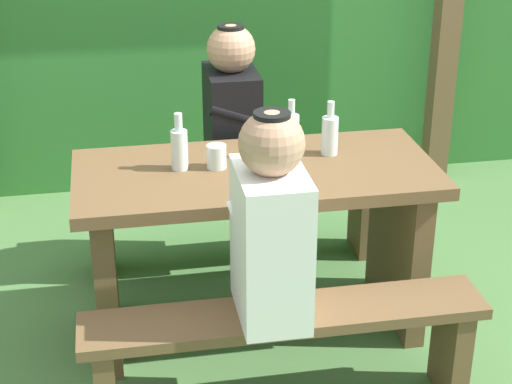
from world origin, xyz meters
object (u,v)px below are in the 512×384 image
object	(u,v)px
person_white_shirt	(271,225)
bottle_right	(330,134)
person_black_coat	(232,112)
drinking_glass	(216,157)
bottle_left	(179,148)
bench_near	(285,340)
bench_far	(235,203)
bottle_center	(291,135)
picnic_table	(256,221)

from	to	relation	value
person_white_shirt	bottle_right	distance (m)	0.74
person_black_coat	drinking_glass	bearing A→B (deg)	-105.08
person_white_shirt	bottle_left	distance (m)	0.65
person_black_coat	bench_near	bearing A→B (deg)	-89.62
bench_far	person_black_coat	distance (m)	0.45
bench_near	bottle_center	xyz separation A→B (m)	(0.15, 0.64, 0.51)
bench_far	bottle_center	xyz separation A→B (m)	(0.15, -0.48, 0.51)
person_black_coat	bottle_left	distance (m)	0.58
person_white_shirt	bottle_center	distance (m)	0.67
bench_near	drinking_glass	world-z (taller)	drinking_glass
drinking_glass	bottle_center	bearing A→B (deg)	8.73
bottle_left	bottle_center	size ratio (longest dim) A/B	0.93
picnic_table	bench_far	size ratio (longest dim) A/B	1.00
person_black_coat	bench_far	bearing A→B (deg)	24.01
bottle_left	person_black_coat	bearing A→B (deg)	61.13
picnic_table	person_white_shirt	xyz separation A→B (m)	(-0.05, -0.55, 0.27)
drinking_glass	bottle_right	size ratio (longest dim) A/B	0.42
person_white_shirt	person_black_coat	world-z (taller)	same
person_white_shirt	bottle_right	bearing A→B (deg)	60.42
person_white_shirt	drinking_glass	bearing A→B (deg)	99.27
bench_near	bottle_center	distance (m)	0.83
bottle_right	person_black_coat	bearing A→B (deg)	124.79
bench_near	bottle_center	size ratio (longest dim) A/B	5.81
picnic_table	bottle_left	size ratio (longest dim) A/B	6.22
bench_near	bottle_right	distance (m)	0.88
bottle_left	bottle_center	world-z (taller)	bottle_center
person_white_shirt	bottle_right	size ratio (longest dim) A/B	3.27
bench_near	bottle_center	world-z (taller)	bottle_center
drinking_glass	bottle_right	bearing A→B (deg)	7.27
bench_near	person_white_shirt	world-z (taller)	person_white_shirt
bottle_left	bottle_right	xyz separation A→B (m)	(0.60, 0.05, -0.00)
bottle_left	drinking_glass	bearing A→B (deg)	-5.51
bottle_left	picnic_table	bearing A→B (deg)	-9.04
picnic_table	bench_near	bearing A→B (deg)	-90.00
bottle_center	drinking_glass	bearing A→B (deg)	-171.27
bench_far	picnic_table	bearing A→B (deg)	-90.00
bench_far	bottle_right	size ratio (longest dim) A/B	6.35
person_black_coat	bottle_right	world-z (taller)	person_black_coat
person_white_shirt	bottle_center	xyz separation A→B (m)	(0.21, 0.63, 0.06)
bottle_right	bench_far	bearing A→B (deg)	123.97
picnic_table	bench_far	bearing A→B (deg)	90.00
bottle_left	bottle_right	world-z (taller)	bottle_left
bench_far	person_white_shirt	size ratio (longest dim) A/B	1.95
bottle_center	bottle_right	bearing A→B (deg)	4.51
drinking_glass	bottle_center	xyz separation A→B (m)	(0.30, 0.05, 0.05)
bottle_right	bottle_left	bearing A→B (deg)	-175.68
picnic_table	bottle_right	distance (m)	0.45
picnic_table	person_black_coat	world-z (taller)	person_black_coat
picnic_table	bottle_right	bearing A→B (deg)	16.21
person_white_shirt	drinking_glass	xyz separation A→B (m)	(-0.10, 0.59, 0.01)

